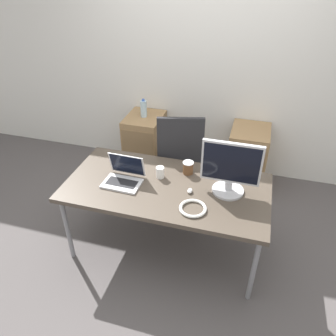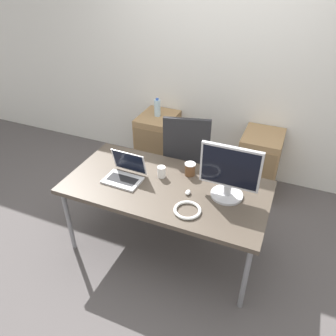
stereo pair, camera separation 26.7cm
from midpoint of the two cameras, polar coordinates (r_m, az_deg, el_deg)
name	(u,v)px [view 2 (the right image)]	position (r m, az deg, el deg)	size (l,w,h in m)	color
ground_plane	(166,245)	(3.20, 2.15, -13.29)	(14.00, 14.00, 0.00)	#514C4C
wall_back	(220,65)	(3.78, 11.22, 17.18)	(10.00, 0.05, 2.60)	silver
desk	(166,190)	(2.75, 2.44, -3.91)	(1.69, 0.85, 0.70)	#473D33
office_chair	(187,169)	(3.47, 5.55, -0.28)	(0.58, 0.62, 1.08)	#232326
cabinet_left	(158,142)	(4.06, 0.12, 4.50)	(0.42, 0.51, 0.71)	#99754C
cabinet_right	(259,163)	(3.82, 17.48, 0.75)	(0.42, 0.51, 0.71)	#99754C
water_bottle	(157,108)	(3.86, 0.14, 10.40)	(0.07, 0.07, 0.22)	silver
laptop_center	(125,174)	(2.79, -4.84, -1.12)	(0.32, 0.27, 0.22)	silver
monitor	(229,174)	(2.56, 13.60, -1.07)	(0.46, 0.26, 0.45)	#B7B7BC
mouse	(188,192)	(2.64, 6.40, -4.35)	(0.04, 0.06, 0.03)	silver
coffee_cup_white	(161,172)	(2.80, 1.57, -0.76)	(0.07, 0.07, 0.10)	white
coffee_cup_brown	(190,169)	(2.84, 6.55, -0.28)	(0.09, 0.09, 0.11)	brown
cable_coil	(187,210)	(2.48, 6.51, -7.42)	(0.21, 0.21, 0.02)	white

